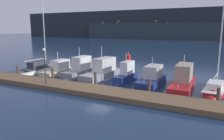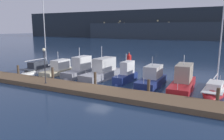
{
  "view_description": "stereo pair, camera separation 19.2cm",
  "coord_description": "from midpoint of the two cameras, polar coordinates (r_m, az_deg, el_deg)",
  "views": [
    {
      "loc": [
        11.28,
        -19.33,
        6.0
      ],
      "look_at": [
        0.0,
        2.98,
        1.2
      ],
      "focal_mm": 35.0,
      "sensor_mm": 36.0,
      "label": 1
    },
    {
      "loc": [
        11.45,
        -19.24,
        6.0
      ],
      "look_at": [
        0.0,
        2.98,
        1.2
      ],
      "focal_mm": 35.0,
      "sensor_mm": 36.0,
      "label": 2
    }
  ],
  "objects": [
    {
      "name": "ground_plane",
      "position": [
        23.17,
        -3.57,
        -4.16
      ],
      "size": [
        400.0,
        400.0,
        0.0
      ],
      "primitive_type": "plane",
      "color": "#192D4C"
    },
    {
      "name": "sailboat_berth_1",
      "position": [
        32.68,
        -17.85,
        0.03
      ],
      "size": [
        2.1,
        8.16,
        11.5
      ],
      "color": "white",
      "rests_on": "ground"
    },
    {
      "name": "motorboat_berth_2",
      "position": [
        30.06,
        -14.01,
        -0.36
      ],
      "size": [
        2.03,
        5.71,
        3.48
      ],
      "color": "beige",
      "rests_on": "ground"
    },
    {
      "name": "motorboat_berth_5",
      "position": [
        25.03,
        3.46,
        -1.9
      ],
      "size": [
        1.51,
        4.72,
        3.64
      ],
      "color": "navy",
      "rests_on": "ground"
    },
    {
      "name": "dock_lamppost",
      "position": [
        22.93,
        -17.46,
        2.58
      ],
      "size": [
        0.32,
        0.32,
        3.61
      ],
      "color": "#2D2D33",
      "rests_on": "dock"
    },
    {
      "name": "sailboat_berth_8",
      "position": [
        23.48,
        25.19,
        -4.74
      ],
      "size": [
        2.64,
        7.17,
        8.77
      ],
      "color": "red",
      "rests_on": "ground"
    },
    {
      "name": "mooring_pile_2",
      "position": [
        22.33,
        -4.6,
        -2.61
      ],
      "size": [
        0.28,
        0.28,
        1.62
      ],
      "primitive_type": "cylinder",
      "color": "#4C3D2D",
      "rests_on": "ground"
    },
    {
      "name": "rowboat_adrift",
      "position": [
        41.02,
        -15.05,
        2.1
      ],
      "size": [
        2.66,
        3.51,
        0.56
      ],
      "color": "#2D3338",
      "rests_on": "ground"
    },
    {
      "name": "motorboat_berth_6",
      "position": [
        23.54,
        10.1,
        -3.17
      ],
      "size": [
        2.12,
        5.92,
        3.74
      ],
      "color": "navy",
      "rests_on": "ground"
    },
    {
      "name": "mooring_pile_0",
      "position": [
        29.75,
        -23.56,
        -0.26
      ],
      "size": [
        0.28,
        0.28,
        1.45
      ],
      "primitive_type": "cylinder",
      "color": "#4C3D2D",
      "rests_on": "ground"
    },
    {
      "name": "motorboat_berth_3",
      "position": [
        28.14,
        -8.6,
        -0.58
      ],
      "size": [
        1.96,
        5.92,
        4.19
      ],
      "color": "gray",
      "rests_on": "ground"
    },
    {
      "name": "mooring_pile_3",
      "position": [
        20.07,
        9.38,
        -4.5
      ],
      "size": [
        0.28,
        0.28,
        1.46
      ],
      "primitive_type": "cylinder",
      "color": "#4C3D2D",
      "rests_on": "ground"
    },
    {
      "name": "motorboat_berth_7",
      "position": [
        23.18,
        17.75,
        -3.51
      ],
      "size": [
        2.29,
        7.26,
        3.97
      ],
      "color": "red",
      "rests_on": "ground"
    },
    {
      "name": "dock",
      "position": [
        21.14,
        -6.91,
        -5.07
      ],
      "size": [
        31.9,
        2.8,
        0.45
      ],
      "primitive_type": "cube",
      "color": "brown",
      "rests_on": "ground"
    },
    {
      "name": "mooring_pile_4",
      "position": [
        19.25,
        25.74,
        -6.22
      ],
      "size": [
        0.28,
        0.28,
        1.4
      ],
      "primitive_type": "cylinder",
      "color": "#4C3D2D",
      "rests_on": "ground"
    },
    {
      "name": "channel_buoy",
      "position": [
        40.22,
        4.17,
        3.16
      ],
      "size": [
        1.24,
        1.24,
        1.74
      ],
      "color": "red",
      "rests_on": "ground"
    },
    {
      "name": "mooring_pile_1",
      "position": [
        25.67,
        -15.45,
        -1.16
      ],
      "size": [
        0.28,
        0.28,
        1.65
      ],
      "primitive_type": "cylinder",
      "color": "#4C3D2D",
      "rests_on": "ground"
    },
    {
      "name": "hillside_backdrop",
      "position": [
        129.26,
        22.86,
        10.77
      ],
      "size": [
        240.0,
        23.0,
        16.54
      ],
      "color": "#232B33",
      "rests_on": "ground"
    },
    {
      "name": "motorboat_berth_4",
      "position": [
        26.34,
        -2.87,
        -1.18
      ],
      "size": [
        2.67,
        7.21,
        4.41
      ],
      "color": "gray",
      "rests_on": "ground"
    }
  ]
}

